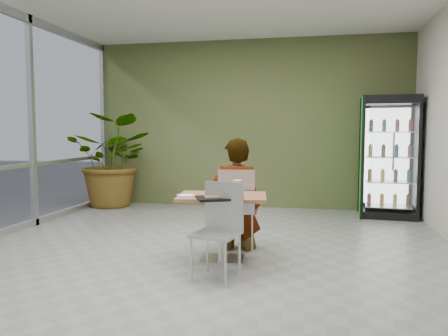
# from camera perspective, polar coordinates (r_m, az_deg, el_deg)

# --- Properties ---
(ground) EXTENTS (7.00, 7.00, 0.00)m
(ground) POSITION_cam_1_polar(r_m,az_deg,el_deg) (5.17, -2.60, -11.51)
(ground) COLOR gray
(ground) RESTS_ON ground
(room_envelope) EXTENTS (6.00, 7.00, 3.20)m
(room_envelope) POSITION_cam_1_polar(r_m,az_deg,el_deg) (4.97, -2.67, 6.50)
(room_envelope) COLOR beige
(room_envelope) RESTS_ON ground
(dining_table) EXTENTS (1.04, 0.79, 0.75)m
(dining_table) POSITION_cam_1_polar(r_m,az_deg,el_deg) (4.87, -0.24, -6.04)
(dining_table) COLOR #A06844
(dining_table) RESTS_ON ground
(chair_far) EXTENTS (0.50, 0.50, 1.00)m
(chair_far) POSITION_cam_1_polar(r_m,az_deg,el_deg) (5.36, 1.66, -4.54)
(chair_far) COLOR #B6B9BB
(chair_far) RESTS_ON ground
(chair_near) EXTENTS (0.50, 0.50, 0.94)m
(chair_near) POSITION_cam_1_polar(r_m,az_deg,el_deg) (4.38, -0.53, -7.04)
(chair_near) COLOR #B6B9BB
(chair_near) RESTS_ON ground
(seated_woman) EXTENTS (0.67, 0.48, 1.67)m
(seated_woman) POSITION_cam_1_polar(r_m,az_deg,el_deg) (5.42, 1.60, -4.93)
(seated_woman) COLOR black
(seated_woman) RESTS_ON ground
(pizza_plate) EXTENTS (0.34, 0.31, 0.03)m
(pizza_plate) POSITION_cam_1_polar(r_m,az_deg,el_deg) (4.88, 0.13, -3.27)
(pizza_plate) COLOR white
(pizza_plate) RESTS_ON dining_table
(soda_cup) EXTENTS (0.10, 0.10, 0.17)m
(soda_cup) POSITION_cam_1_polar(r_m,az_deg,el_deg) (4.78, 1.75, -2.64)
(soda_cup) COLOR white
(soda_cup) RESTS_ON dining_table
(napkin_stack) EXTENTS (0.22, 0.22, 0.02)m
(napkin_stack) POSITION_cam_1_polar(r_m,az_deg,el_deg) (4.72, -4.97, -3.63)
(napkin_stack) COLOR white
(napkin_stack) RESTS_ON dining_table
(cafeteria_tray) EXTENTS (0.54, 0.48, 0.03)m
(cafeteria_tray) POSITION_cam_1_polar(r_m,az_deg,el_deg) (4.52, -0.66, -3.96)
(cafeteria_tray) COLOR black
(cafeteria_tray) RESTS_ON dining_table
(beverage_fridge) EXTENTS (0.99, 0.80, 2.05)m
(beverage_fridge) POSITION_cam_1_polar(r_m,az_deg,el_deg) (7.91, 20.75, 1.36)
(beverage_fridge) COLOR black
(beverage_fridge) RESTS_ON ground
(potted_plant) EXTENTS (1.64, 1.43, 1.79)m
(potted_plant) POSITION_cam_1_polar(r_m,az_deg,el_deg) (8.75, -14.16, 0.95)
(potted_plant) COLOR #2C702E
(potted_plant) RESTS_ON ground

